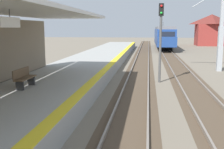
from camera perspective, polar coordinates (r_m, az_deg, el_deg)
station_platform at (r=16.01m, az=-11.21°, el=-2.11°), size 5.00×80.00×0.91m
track_pair_nearest_platform at (r=19.20m, az=5.28°, el=-1.27°), size 2.34×120.00×0.16m
track_pair_middle at (r=19.38m, az=15.38°, el=-1.47°), size 2.34×120.00×0.16m
approaching_train at (r=51.28m, az=10.57°, el=7.73°), size 2.93×19.60×4.76m
rail_signal_post at (r=18.73m, az=9.92°, el=8.05°), size 0.32×0.34×5.20m
catenary_pylon_far_side at (r=25.05m, az=20.81°, el=8.84°), size 5.00×0.40×7.50m
platform_bench at (r=13.49m, az=-17.60°, el=-0.54°), size 0.45×1.60×0.88m
distant_trackside_house at (r=61.70m, az=19.69°, el=8.69°), size 6.60×5.28×6.40m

